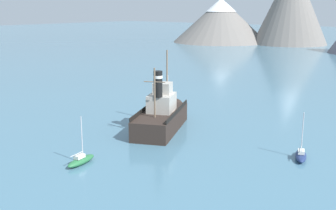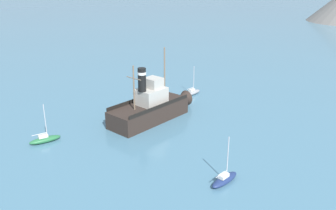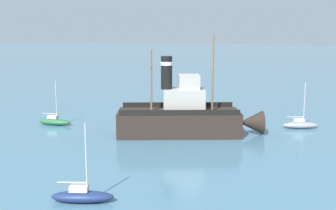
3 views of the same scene
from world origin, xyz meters
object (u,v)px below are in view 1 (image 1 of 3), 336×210
object	(u,v)px
sailboat_navy	(301,155)
sailboat_grey	(167,104)
sailboat_green	(81,160)
old_tugboat	(162,115)

from	to	relation	value
sailboat_navy	sailboat_grey	bearing A→B (deg)	159.51
sailboat_navy	sailboat_green	size ratio (longest dim) A/B	1.00
old_tugboat	sailboat_grey	bearing A→B (deg)	126.10
old_tugboat	sailboat_navy	bearing A→B (deg)	1.94
old_tugboat	sailboat_green	distance (m)	14.89
sailboat_green	old_tugboat	bearing A→B (deg)	96.82
sailboat_navy	sailboat_green	distance (m)	22.52
sailboat_green	sailboat_grey	distance (m)	26.59
old_tugboat	sailboat_grey	world-z (taller)	old_tugboat
sailboat_grey	sailboat_green	bearing A→B (deg)	-69.72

